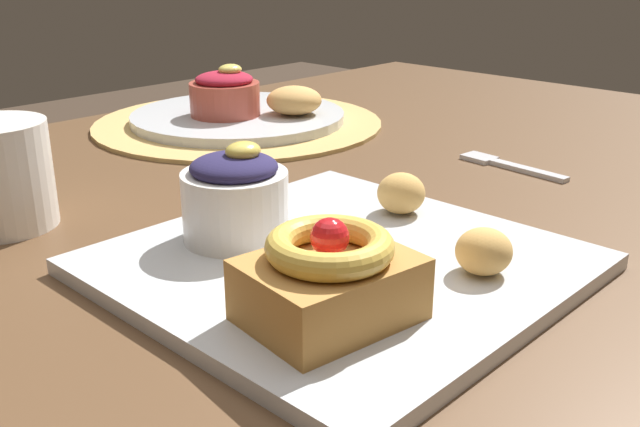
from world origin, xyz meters
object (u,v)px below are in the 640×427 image
at_px(fritter_front, 484,251).
at_px(back_ramekin, 225,94).
at_px(fork, 506,165).
at_px(front_plate, 340,264).
at_px(cake_slice, 329,278).
at_px(fritter_middle, 401,193).
at_px(back_plate, 238,117).
at_px(back_pastry, 294,100).
at_px(berry_ramekin, 235,197).

bearing_deg(fritter_front, back_ramekin, 70.33).
relative_size(back_ramekin, fork, 0.71).
distance_m(front_plate, back_ramekin, 0.46).
bearing_deg(cake_slice, fritter_middle, 25.10).
bearing_deg(back_plate, fritter_middle, -110.52).
bearing_deg(back_plate, cake_slice, -124.58).
bearing_deg(front_plate, fritter_middle, 13.53).
height_order(front_plate, fork, front_plate).
distance_m(back_pastry, fork, 0.30).
distance_m(cake_slice, fritter_front, 0.12).
height_order(cake_slice, back_plate, cake_slice).
bearing_deg(fork, fritter_front, 122.26).
height_order(fritter_front, fritter_middle, fritter_middle).
bearing_deg(berry_ramekin, back_plate, 49.69).
bearing_deg(fritter_front, front_plate, 117.79).
bearing_deg(back_ramekin, fritter_middle, -107.62).
height_order(berry_ramekin, fritter_middle, berry_ramekin).
xyz_separation_m(front_plate, berry_ramekin, (-0.03, 0.08, 0.04)).
bearing_deg(berry_ramekin, fork, -5.11).
bearing_deg(fritter_middle, fritter_front, -116.06).
distance_m(fritter_middle, back_pastry, 0.37).
bearing_deg(fritter_front, back_pastry, 60.84).
xyz_separation_m(berry_ramekin, fritter_front, (0.08, -0.17, -0.02)).
bearing_deg(fork, fritter_middle, 101.66).
relative_size(fritter_front, fritter_middle, 0.98).
distance_m(back_plate, fork, 0.36).
relative_size(back_plate, back_pastry, 3.91).
relative_size(front_plate, fork, 2.37).
height_order(berry_ramekin, back_plate, berry_ramekin).
relative_size(berry_ramekin, fritter_middle, 1.98).
xyz_separation_m(berry_ramekin, fritter_middle, (0.13, -0.06, -0.02)).
bearing_deg(cake_slice, berry_ramekin, 72.40).
relative_size(berry_ramekin, fritter_front, 2.02).
bearing_deg(fritter_middle, front_plate, -166.47).
height_order(fritter_front, fork, fritter_front).
bearing_deg(fork, berry_ramekin, 90.03).
height_order(fritter_front, back_ramekin, back_ramekin).
bearing_deg(cake_slice, back_plate, 55.42).
bearing_deg(fritter_middle, back_plate, 69.48).
xyz_separation_m(berry_ramekin, back_plate, (0.27, 0.32, -0.03)).
relative_size(cake_slice, back_ramekin, 1.21).
distance_m(fritter_front, back_plate, 0.53).
relative_size(fritter_middle, back_pastry, 0.57).
distance_m(cake_slice, fork, 0.41).
xyz_separation_m(cake_slice, back_pastry, (0.36, 0.40, -0.00)).
xyz_separation_m(back_plate, back_pastry, (0.04, -0.06, 0.02)).
height_order(back_plate, fork, back_plate).
distance_m(cake_slice, back_pastry, 0.54).
bearing_deg(back_pastry, berry_ramekin, -140.50).
xyz_separation_m(back_plate, fork, (0.07, -0.35, -0.01)).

